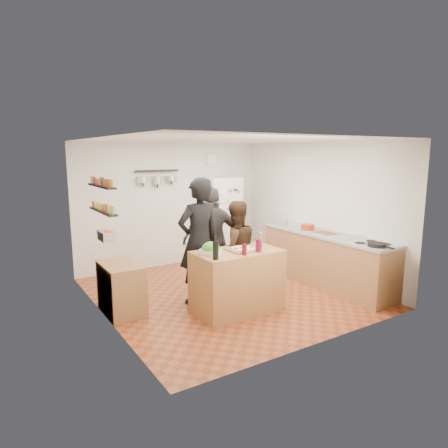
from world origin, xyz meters
TOP-DOWN VIEW (x-y plane):
  - room_shell at (0.00, 0.39)m, footprint 4.20×4.20m
  - prep_island at (-0.29, -0.72)m, footprint 1.25×0.72m
  - pizza_board at (-0.21, -0.74)m, footprint 0.42×0.34m
  - pizza at (-0.21, -0.74)m, footprint 0.34×0.34m
  - salad_bowl at (-0.71, -0.67)m, footprint 0.32×0.32m
  - wine_bottle at (-0.79, -0.94)m, footprint 0.08×0.08m
  - wine_glass_near at (-0.34, -0.96)m, footprint 0.06×0.06m
  - wine_glass_far at (-0.07, -0.92)m, footprint 0.07×0.07m
  - pepper_mill at (0.16, -0.67)m, footprint 0.06×0.06m
  - salt_canister at (0.01, -0.84)m, footprint 0.07×0.07m
  - person_left at (-0.59, -0.12)m, footprint 0.74×0.51m
  - person_center at (-0.02, -0.27)m, footprint 0.85×0.71m
  - person_back at (-0.11, 0.26)m, footprint 1.10×0.71m
  - counter_run at (1.70, -0.55)m, footprint 0.63×2.63m
  - stove_top at (1.70, -1.50)m, footprint 0.60×0.62m
  - skillet at (1.60, -1.65)m, footprint 0.27×0.27m
  - sink at (1.70, 0.30)m, footprint 0.50×0.80m
  - cutting_board at (1.70, -0.53)m, footprint 0.30×0.40m
  - red_bowl at (1.65, -0.14)m, footprint 0.24×0.24m
  - fridge at (0.95, 1.75)m, footprint 0.70×0.68m
  - wall_clock at (0.95, 2.08)m, footprint 0.30×0.03m
  - spice_shelf_lower at (-1.93, 0.20)m, footprint 0.12×1.00m
  - spice_shelf_upper at (-1.93, 0.20)m, footprint 0.12×1.00m
  - produce_basket at (-1.90, 0.20)m, footprint 0.18×0.35m
  - side_table at (-1.74, 0.14)m, footprint 0.50×0.80m
  - pot_rack at (-0.35, 2.00)m, footprint 0.90×0.04m

SIDE VIEW (x-z plane):
  - side_table at x=-1.74m, z-range 0.00..0.73m
  - counter_run at x=1.70m, z-range 0.00..0.90m
  - prep_island at x=-0.29m, z-range 0.00..0.91m
  - person_center at x=-0.02m, z-range 0.00..1.57m
  - person_back at x=-0.11m, z-range 0.00..1.75m
  - fridge at x=0.95m, z-range 0.00..1.80m
  - stove_top at x=1.70m, z-range 0.90..0.92m
  - cutting_board at x=1.70m, z-range 0.90..0.92m
  - sink at x=1.70m, z-range 0.90..0.93m
  - pizza_board at x=-0.21m, z-range 0.91..0.93m
  - pizza at x=-0.21m, z-range 0.93..0.95m
  - salad_bowl at x=-0.71m, z-range 0.91..0.97m
  - skillet at x=1.60m, z-range 0.92..0.97m
  - salt_canister at x=0.01m, z-range 0.91..1.03m
  - red_bowl at x=1.65m, z-range 0.92..1.02m
  - person_left at x=-0.59m, z-range 0.00..1.95m
  - wine_glass_near at x=-0.34m, z-range 0.91..1.07m
  - pepper_mill at x=0.16m, z-range 0.91..1.09m
  - wine_glass_far at x=-0.07m, z-range 0.91..1.09m
  - wine_bottle at x=-0.79m, z-range 0.91..1.15m
  - produce_basket at x=-1.90m, z-range 1.08..1.22m
  - room_shell at x=0.00m, z-range -0.85..3.35m
  - spice_shelf_lower at x=-1.93m, z-range 1.49..1.51m
  - spice_shelf_upper at x=-1.93m, z-range 1.84..1.86m
  - pot_rack at x=-0.35m, z-range 1.93..1.97m
  - wall_clock at x=0.95m, z-range 2.00..2.30m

